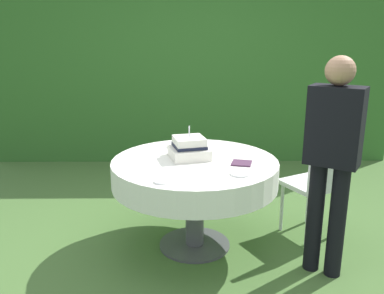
% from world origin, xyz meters
% --- Properties ---
extents(ground_plane, '(20.00, 20.00, 0.00)m').
position_xyz_m(ground_plane, '(0.00, 0.00, 0.00)').
color(ground_plane, '#476B33').
extents(foliage_hedge, '(5.42, 0.47, 2.40)m').
position_xyz_m(foliage_hedge, '(0.00, 2.57, 1.20)').
color(foliage_hedge, '#336628').
rests_on(foliage_hedge, ground_plane).
extents(cake_table, '(1.33, 1.33, 0.76)m').
position_xyz_m(cake_table, '(0.00, 0.00, 0.64)').
color(cake_table, '#4C4C51').
rests_on(cake_table, ground_plane).
extents(wedding_cake, '(0.37, 0.37, 0.27)m').
position_xyz_m(wedding_cake, '(-0.04, 0.07, 0.84)').
color(wedding_cake, white).
rests_on(wedding_cake, cake_table).
extents(serving_plate_near, '(0.12, 0.12, 0.01)m').
position_xyz_m(serving_plate_near, '(-0.18, 0.38, 0.76)').
color(serving_plate_near, white).
rests_on(serving_plate_near, cake_table).
extents(serving_plate_far, '(0.12, 0.12, 0.01)m').
position_xyz_m(serving_plate_far, '(-0.23, -0.49, 0.76)').
color(serving_plate_far, white).
rests_on(serving_plate_far, cake_table).
extents(serving_plate_left, '(0.15, 0.15, 0.01)m').
position_xyz_m(serving_plate_left, '(0.32, -0.34, 0.76)').
color(serving_plate_left, white).
rests_on(serving_plate_left, cake_table).
extents(napkin_stack, '(0.18, 0.18, 0.01)m').
position_xyz_m(napkin_stack, '(0.36, -0.10, 0.76)').
color(napkin_stack, '#4C2D47').
rests_on(napkin_stack, cake_table).
extents(garden_chair, '(0.54, 0.54, 0.89)m').
position_xyz_m(garden_chair, '(1.05, 0.13, 0.54)').
color(garden_chair, white).
rests_on(garden_chair, ground_plane).
extents(standing_person, '(0.41, 0.36, 1.60)m').
position_xyz_m(standing_person, '(0.95, -0.40, 0.93)').
color(standing_person, black).
rests_on(standing_person, ground_plane).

